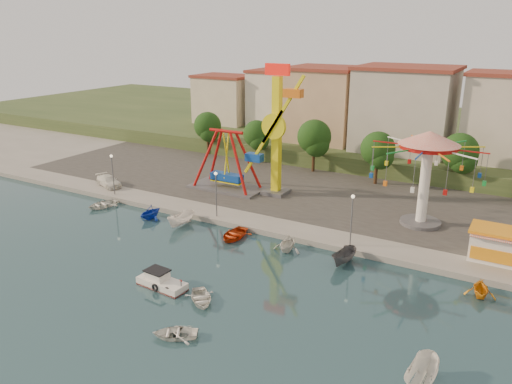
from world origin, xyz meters
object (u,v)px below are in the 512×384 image
Objects in this scene: cabin_motorboat at (161,282)px; skiff at (422,377)px; rowboat_a at (201,298)px; van at (109,181)px; wave_swinger at (427,157)px; pirate_ship_ride at (227,161)px; kamikaze_tower at (278,134)px.

skiff is at bearing -0.64° from cabin_motorboat.
van is (-28.18, 17.64, 0.95)m from rowboat_a.
wave_swinger reaches higher than rowboat_a.
wave_swinger is 41.25m from van.
wave_swinger reaches higher than van.
skiff reaches higher than cabin_motorboat.
cabin_motorboat is 22.30m from skiff.
pirate_ship_ride reaches higher than rowboat_a.
pirate_ship_ride is at bearing 114.58° from cabin_motorboat.
pirate_ship_ride is 2.30× the size of skiff.
skiff is at bearing -48.33° from kamikaze_tower.
skiff is at bearing -77.32° from wave_swinger.
kamikaze_tower is at bearing -49.06° from van.
van reaches higher than cabin_motorboat.
van reaches higher than rowboat_a.
pirate_ship_ride is 26.38m from cabin_motorboat.
wave_swinger is (18.44, -1.17, -0.33)m from kamikaze_tower.
kamikaze_tower reaches higher than skiff.
wave_swinger is at bearing 19.72° from rowboat_a.
rowboat_a is at bearing -0.15° from cabin_motorboat.
kamikaze_tower is 24.22m from van.
van is at bearing 148.00° from cabin_motorboat.
wave_swinger is 30.29m from cabin_motorboat.
van is (-21.62, -8.16, -7.23)m from kamikaze_tower.
kamikaze_tower is (7.01, 1.04, 4.14)m from pirate_ship_ride.
kamikaze_tower is at bearing 59.72° from rowboat_a.
pirate_ship_ride is 8.21m from kamikaze_tower.
pirate_ship_ride is 28.52m from rowboat_a.
pirate_ship_ride is at bearing 179.70° from wave_swinger.
rowboat_a is at bearing -61.29° from pirate_ship_ride.
van is at bearing -154.02° from pirate_ship_ride.
skiff is (24.32, -27.32, -7.69)m from kamikaze_tower.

